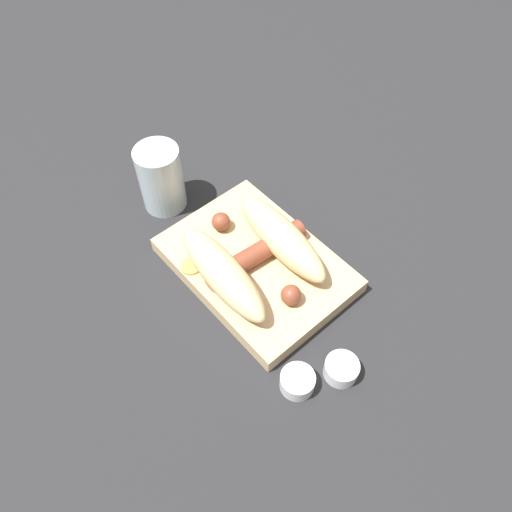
# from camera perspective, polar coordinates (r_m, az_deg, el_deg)

# --- Properties ---
(ground_plane) EXTENTS (3.00, 3.00, 0.00)m
(ground_plane) POSITION_cam_1_polar(r_m,az_deg,el_deg) (0.78, 0.00, -1.60)
(ground_plane) COLOR #232326
(food_tray) EXTENTS (0.28, 0.20, 0.03)m
(food_tray) POSITION_cam_1_polar(r_m,az_deg,el_deg) (0.76, 0.00, -1.03)
(food_tray) COLOR tan
(food_tray) RESTS_ON ground_plane
(bread_roll) EXTENTS (0.21, 0.18, 0.05)m
(bread_roll) POSITION_cam_1_polar(r_m,az_deg,el_deg) (0.73, -0.37, 0.15)
(bread_roll) COLOR #DBBC84
(bread_roll) RESTS_ON food_tray
(sausage) EXTENTS (0.20, 0.17, 0.03)m
(sausage) POSITION_cam_1_polar(r_m,az_deg,el_deg) (0.74, -0.09, 0.04)
(sausage) COLOR brown
(sausage) RESTS_ON food_tray
(pickled_veggies) EXTENTS (0.07, 0.08, 0.01)m
(pickled_veggies) POSITION_cam_1_polar(r_m,az_deg,el_deg) (0.76, -6.13, 0.24)
(pickled_veggies) COLOR orange
(pickled_veggies) RESTS_ON food_tray
(condiment_cup_near) EXTENTS (0.05, 0.05, 0.03)m
(condiment_cup_near) POSITION_cam_1_polar(r_m,az_deg,el_deg) (0.68, 4.74, -14.14)
(condiment_cup_near) COLOR white
(condiment_cup_near) RESTS_ON ground_plane
(condiment_cup_far) EXTENTS (0.05, 0.05, 0.03)m
(condiment_cup_far) POSITION_cam_1_polar(r_m,az_deg,el_deg) (0.69, 9.70, -12.66)
(condiment_cup_far) COLOR white
(condiment_cup_far) RESTS_ON ground_plane
(drink_glass) EXTENTS (0.07, 0.07, 0.12)m
(drink_glass) POSITION_cam_1_polar(r_m,az_deg,el_deg) (0.84, -10.81, 8.71)
(drink_glass) COLOR silver
(drink_glass) RESTS_ON ground_plane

